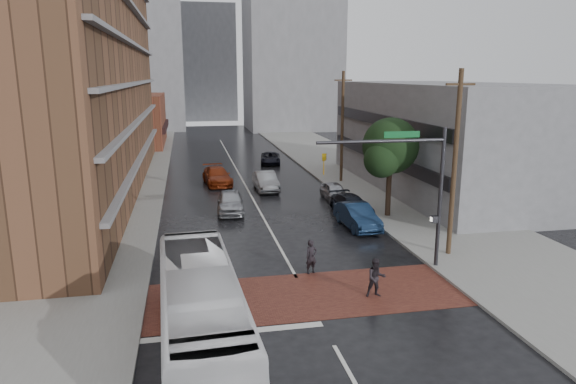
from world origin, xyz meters
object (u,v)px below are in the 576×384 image
object	(u,v)px
car_parked_near	(357,216)
car_parked_mid	(352,205)
car_travel_b	(266,181)
transit_bus	(201,313)
pedestrian_a	(311,257)
car_travel_a	(230,202)
suv_travel	(270,158)
car_parked_far	(334,191)
pedestrian_b	(376,278)
car_travel_c	(217,176)

from	to	relation	value
car_parked_near	car_parked_mid	xyz separation A→B (m)	(0.70, 3.27, -0.12)
car_travel_b	car_parked_near	xyz separation A→B (m)	(4.10, -12.10, -0.00)
transit_bus	pedestrian_a	world-z (taller)	transit_bus
car_travel_a	suv_travel	size ratio (longest dim) A/B	1.01
car_travel_a	car_parked_far	xyz separation A→B (m)	(8.40, 2.21, -0.11)
pedestrian_a	car_parked_far	bearing A→B (deg)	50.51
pedestrian_b	suv_travel	world-z (taller)	pedestrian_b
suv_travel	car_parked_mid	size ratio (longest dim) A/B	1.00
pedestrian_b	car_travel_b	world-z (taller)	pedestrian_b
car_travel_c	car_parked_near	distance (m)	17.28
pedestrian_a	suv_travel	size ratio (longest dim) A/B	0.38
transit_bus	suv_travel	world-z (taller)	transit_bus
car_parked_near	car_parked_far	size ratio (longest dim) A/B	1.20
pedestrian_b	car_parked_mid	world-z (taller)	pedestrian_b
car_parked_near	car_parked_far	distance (m)	7.64
car_travel_c	car_parked_near	xyz separation A→B (m)	(8.03, -15.30, 0.01)
pedestrian_b	car_parked_far	world-z (taller)	pedestrian_b
car_travel_b	pedestrian_a	bearing A→B (deg)	-93.47
car_parked_near	car_parked_mid	distance (m)	3.34
pedestrian_b	suv_travel	xyz separation A→B (m)	(1.05, 35.46, -0.25)
transit_bus	suv_travel	xyz separation A→B (m)	(8.81, 38.81, -0.94)
transit_bus	car_parked_near	world-z (taller)	transit_bus
pedestrian_a	car_travel_c	size ratio (longest dim) A/B	0.32
car_travel_b	car_parked_mid	bearing A→B (deg)	-62.98
car_travel_b	car_parked_mid	xyz separation A→B (m)	(4.79, -8.83, -0.13)
car_travel_a	car_parked_near	distance (m)	9.40
transit_bus	suv_travel	distance (m)	39.81
car_parked_mid	transit_bus	bearing A→B (deg)	-130.97
car_travel_a	car_parked_far	distance (m)	8.68
car_travel_b	suv_travel	distance (m)	13.38
car_travel_b	car_travel_a	bearing A→B (deg)	-119.74
car_travel_a	car_parked_near	xyz separation A→B (m)	(7.70, -5.39, -0.01)
pedestrian_a	car_travel_a	size ratio (longest dim) A/B	0.37
car_travel_c	car_parked_mid	size ratio (longest dim) A/B	1.17
car_parked_mid	car_parked_far	size ratio (longest dim) A/B	1.15
car_travel_b	car_parked_far	bearing A→B (deg)	-44.62
pedestrian_a	pedestrian_b	distance (m)	3.89
car_travel_a	car_parked_far	bearing A→B (deg)	18.92
transit_bus	car_parked_mid	bearing A→B (deg)	54.11
pedestrian_a	car_parked_near	distance (m)	8.47
car_parked_near	car_parked_far	bearing A→B (deg)	81.56
car_parked_near	car_parked_mid	bearing A→B (deg)	74.78
transit_bus	car_parked_near	bearing A→B (deg)	50.04
transit_bus	car_travel_c	size ratio (longest dim) A/B	2.11
pedestrian_a	car_travel_a	xyz separation A→B (m)	(-2.94, 12.39, -0.07)
car_travel_a	car_travel_c	bearing A→B (deg)	96.07
transit_bus	car_travel_a	bearing A→B (deg)	79.40
car_travel_b	suv_travel	xyz separation A→B (m)	(2.56, 13.13, -0.15)
transit_bus	car_travel_a	xyz separation A→B (m)	(2.64, 18.98, -0.78)
transit_bus	car_travel_c	distance (m)	28.99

